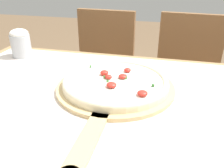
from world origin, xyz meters
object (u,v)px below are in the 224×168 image
object	(u,v)px
chair_left	(102,70)
flour_cup	(20,43)
chair_right	(185,78)
pizza_peel	(113,90)
pizza	(114,81)

from	to	relation	value
chair_left	flour_cup	distance (m)	0.65
chair_left	chair_right	world-z (taller)	same
flour_cup	pizza_peel	bearing A→B (deg)	-25.92
pizza	flour_cup	xyz separation A→B (m)	(-0.47, 0.20, 0.04)
pizza_peel	chair_left	size ratio (longest dim) A/B	0.67
pizza	chair_right	distance (m)	0.83
pizza	chair_left	distance (m)	0.82
chair_right	pizza	bearing A→B (deg)	-105.50
pizza_peel	pizza	distance (m)	0.03
flour_cup	chair_right	bearing A→B (deg)	34.95
pizza_peel	flour_cup	bearing A→B (deg)	154.08
pizza_peel	chair_right	xyz separation A→B (m)	(0.28, 0.75, -0.27)
pizza_peel	chair_left	world-z (taller)	chair_left
chair_left	chair_right	xyz separation A→B (m)	(0.53, -0.00, 0.00)
pizza_peel	flour_cup	distance (m)	0.52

